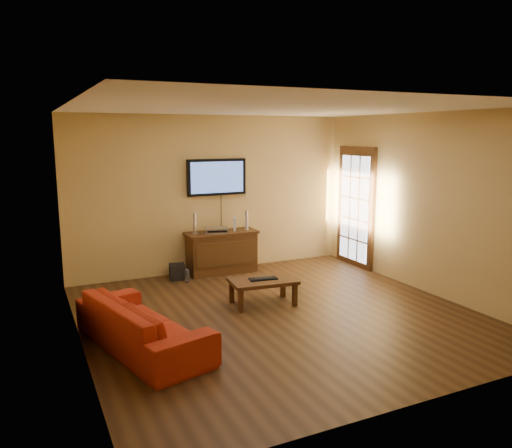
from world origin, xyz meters
TOP-DOWN VIEW (x-y plane):
  - ground_plane at (0.00, 0.00)m, footprint 5.00×5.00m
  - room_walls at (0.00, 0.62)m, footprint 5.00×5.00m
  - french_door at (2.46, 1.70)m, footprint 0.07×1.02m
  - media_console at (0.07, 2.26)m, footprint 1.24×0.47m
  - television at (0.07, 2.45)m, footprint 1.06×0.08m
  - coffee_table at (-0.02, 0.46)m, footprint 0.96×0.64m
  - sofa at (-1.88, -0.26)m, footprint 1.06×2.05m
  - speaker_left at (-0.41, 2.28)m, footprint 0.10×0.10m
  - speaker_right at (0.54, 2.25)m, footprint 0.09×0.09m
  - av_receiver at (-0.03, 2.23)m, footprint 0.45×0.38m
  - game_console at (0.32, 2.27)m, footprint 0.10×0.17m
  - subwoofer at (-0.75, 2.20)m, footprint 0.29×0.29m
  - bottle at (-0.66, 1.97)m, footprint 0.08×0.08m
  - keyboard at (-0.01, 0.46)m, footprint 0.41×0.21m

SIDE VIEW (x-z plane):
  - ground_plane at x=0.00m, z-range 0.00..0.00m
  - bottle at x=-0.66m, z-range -0.01..0.22m
  - subwoofer at x=-0.75m, z-range 0.00..0.25m
  - coffee_table at x=-0.02m, z-range 0.13..0.50m
  - media_console at x=0.07m, z-range 0.00..0.73m
  - keyboard at x=-0.01m, z-range 0.37..0.39m
  - sofa at x=-1.88m, z-range 0.00..0.77m
  - av_receiver at x=-0.03m, z-range 0.72..0.81m
  - game_console at x=0.32m, z-range 0.72..0.95m
  - speaker_right at x=0.54m, z-range 0.71..1.05m
  - speaker_left at x=-0.41m, z-range 0.71..1.06m
  - french_door at x=2.46m, z-range -0.06..2.16m
  - television at x=0.07m, z-range 1.33..1.96m
  - room_walls at x=0.00m, z-range -0.81..4.19m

